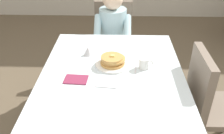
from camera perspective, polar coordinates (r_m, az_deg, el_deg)
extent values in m
cube|color=silver|center=(1.90, -0.01, -2.54)|extent=(1.10, 1.50, 0.04)
cube|color=silver|center=(2.61, 0.48, 4.81)|extent=(1.10, 0.01, 0.18)
cube|color=silver|center=(2.06, -15.74, -4.72)|extent=(0.01, 1.50, 0.18)
cube|color=silver|center=(2.03, 15.93, -5.27)|extent=(0.01, 1.50, 0.18)
cylinder|color=brown|center=(2.72, -9.55, -0.85)|extent=(0.07, 0.07, 0.70)
cylinder|color=brown|center=(2.70, 10.44, -1.16)|extent=(0.07, 0.07, 0.70)
cube|color=#7A6B5B|center=(2.98, 0.19, 4.37)|extent=(0.44, 0.44, 0.05)
cube|color=#7A6B5B|center=(3.05, 0.30, 10.53)|extent=(0.44, 0.06, 0.48)
cylinder|color=#2D2319|center=(2.93, 3.61, -1.21)|extent=(0.04, 0.04, 0.40)
cylinder|color=#2D2319|center=(2.94, -3.42, -1.10)|extent=(0.04, 0.04, 0.40)
cylinder|color=#2D2319|center=(3.24, 3.45, 2.24)|extent=(0.04, 0.04, 0.40)
cylinder|color=#2D2319|center=(3.25, -2.91, 2.33)|extent=(0.04, 0.04, 0.40)
cylinder|color=silver|center=(2.85, 0.19, 8.74)|extent=(0.30, 0.30, 0.46)
sphere|color=beige|center=(2.72, 0.19, 15.10)|extent=(0.21, 0.21, 0.21)
cylinder|color=silver|center=(2.69, 3.56, 8.90)|extent=(0.08, 0.29, 0.23)
cylinder|color=silver|center=(2.70, -3.33, 8.98)|extent=(0.08, 0.29, 0.23)
cylinder|color=#383D51|center=(2.90, 1.66, -0.98)|extent=(0.10, 0.10, 0.45)
cylinder|color=#383D51|center=(2.91, -1.50, -0.93)|extent=(0.10, 0.10, 0.45)
cube|color=#7A6B5B|center=(2.24, 23.13, -8.96)|extent=(0.44, 0.44, 0.05)
cube|color=#7A6B5B|center=(2.02, 19.40, -3.42)|extent=(0.06, 0.44, 0.48)
cylinder|color=#2D2319|center=(2.45, 16.73, -10.41)|extent=(0.04, 0.04, 0.40)
cylinder|color=white|center=(2.02, 0.06, 0.63)|extent=(0.28, 0.28, 0.02)
cylinder|color=tan|center=(2.01, 0.05, 0.97)|extent=(0.20, 0.20, 0.02)
cylinder|color=tan|center=(2.01, -0.03, 1.47)|extent=(0.17, 0.17, 0.02)
cylinder|color=tan|center=(2.00, 0.28, 1.91)|extent=(0.19, 0.19, 0.02)
cylinder|color=tan|center=(1.99, -0.06, 2.18)|extent=(0.17, 0.17, 0.02)
cube|color=#F4E072|center=(1.98, 0.07, 2.60)|extent=(0.03, 0.03, 0.01)
cylinder|color=white|center=(1.98, 7.25, 0.80)|extent=(0.08, 0.08, 0.08)
torus|color=white|center=(1.98, 8.69, 0.88)|extent=(0.05, 0.01, 0.05)
cone|color=silver|center=(2.17, -5.50, 3.65)|extent=(0.08, 0.08, 0.07)
cube|color=silver|center=(2.02, -5.35, 0.28)|extent=(0.02, 0.18, 0.00)
cube|color=silver|center=(2.01, 5.47, 0.12)|extent=(0.03, 0.20, 0.00)
cube|color=silver|center=(1.77, -1.51, -4.60)|extent=(0.15, 0.03, 0.00)
cube|color=#8C2D4C|center=(1.87, -8.21, -2.82)|extent=(0.18, 0.13, 0.01)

